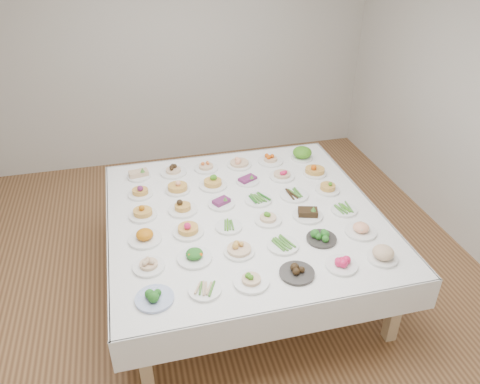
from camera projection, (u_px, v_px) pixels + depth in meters
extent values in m
plane|color=olive|center=(222.00, 270.00, 4.55)|extent=(5.00, 5.00, 0.00)
cube|color=beige|center=(178.00, 57.00, 5.88)|extent=(5.00, 0.02, 2.80)
cube|color=white|center=(244.00, 216.00, 4.07)|extent=(2.31, 2.31, 0.06)
cube|color=white|center=(217.00, 166.00, 5.08)|extent=(2.33, 0.01, 0.28)
cube|color=white|center=(287.00, 323.00, 3.17)|extent=(2.33, 0.02, 0.28)
cube|color=white|center=(363.00, 209.00, 4.37)|extent=(0.02, 2.33, 0.28)
cube|color=white|center=(110.00, 247.00, 3.89)|extent=(0.01, 2.33, 0.28)
cube|color=tan|center=(144.00, 357.00, 3.26)|extent=(0.09, 0.09, 0.69)
cube|color=tan|center=(395.00, 307.00, 3.67)|extent=(0.09, 0.09, 0.69)
cube|color=tan|center=(130.00, 207.00, 4.87)|extent=(0.09, 0.09, 0.69)
cube|color=tan|center=(306.00, 184.00, 5.27)|extent=(0.09, 0.09, 0.69)
cylinder|color=#4C66B2|center=(155.00, 299.00, 3.16)|extent=(0.26, 0.26, 0.02)
cylinder|color=white|center=(205.00, 290.00, 3.23)|extent=(0.23, 0.23, 0.02)
cylinder|color=white|center=(251.00, 282.00, 3.30)|extent=(0.25, 0.25, 0.02)
cylinder|color=#302D2A|center=(297.00, 274.00, 3.38)|extent=(0.25, 0.25, 0.02)
cylinder|color=white|center=(341.00, 266.00, 3.45)|extent=(0.24, 0.24, 0.02)
cylinder|color=white|center=(382.00, 258.00, 3.53)|extent=(0.23, 0.23, 0.02)
cylinder|color=white|center=(149.00, 267.00, 3.44)|extent=(0.23, 0.23, 0.02)
cylinder|color=white|center=(195.00, 258.00, 3.53)|extent=(0.26, 0.26, 0.02)
cylinder|color=white|center=(239.00, 252.00, 3.59)|extent=(0.23, 0.23, 0.02)
cylinder|color=white|center=(283.00, 246.00, 3.66)|extent=(0.25, 0.25, 0.02)
cylinder|color=#302D2A|center=(321.00, 239.00, 3.73)|extent=(0.24, 0.24, 0.02)
cylinder|color=white|center=(360.00, 232.00, 3.81)|extent=(0.25, 0.25, 0.02)
cylinder|color=white|center=(145.00, 239.00, 3.73)|extent=(0.26, 0.26, 0.02)
cylinder|color=white|center=(188.00, 232.00, 3.81)|extent=(0.25, 0.25, 0.02)
cylinder|color=white|center=(229.00, 227.00, 3.87)|extent=(0.22, 0.22, 0.02)
cylinder|color=white|center=(268.00, 220.00, 3.95)|extent=(0.23, 0.23, 0.02)
cylinder|color=white|center=(307.00, 216.00, 4.01)|extent=(0.25, 0.25, 0.02)
cylinder|color=white|center=(344.00, 210.00, 4.08)|extent=(0.22, 0.22, 0.02)
cylinder|color=white|center=(143.00, 215.00, 4.01)|extent=(0.24, 0.24, 0.02)
cylinder|color=white|center=(183.00, 210.00, 4.08)|extent=(0.25, 0.25, 0.02)
cylinder|color=white|center=(221.00, 204.00, 4.16)|extent=(0.24, 0.24, 0.02)
cylinder|color=white|center=(258.00, 200.00, 4.22)|extent=(0.24, 0.24, 0.02)
cylinder|color=white|center=(294.00, 195.00, 4.29)|extent=(0.26, 0.26, 0.02)
cylinder|color=white|center=(327.00, 190.00, 4.37)|extent=(0.23, 0.23, 0.02)
cylinder|color=white|center=(141.00, 195.00, 4.30)|extent=(0.22, 0.22, 0.02)
cylinder|color=white|center=(178.00, 190.00, 4.37)|extent=(0.23, 0.23, 0.02)
cylinder|color=white|center=(213.00, 186.00, 4.44)|extent=(0.26, 0.26, 0.02)
cylinder|color=white|center=(248.00, 181.00, 4.51)|extent=(0.22, 0.22, 0.02)
cylinder|color=white|center=(282.00, 177.00, 4.59)|extent=(0.25, 0.25, 0.02)
cylinder|color=white|center=(315.00, 173.00, 4.64)|extent=(0.23, 0.23, 0.02)
cylinder|color=white|center=(139.00, 177.00, 4.59)|extent=(0.22, 0.22, 0.02)
cylinder|color=white|center=(174.00, 173.00, 4.65)|extent=(0.26, 0.26, 0.02)
cylinder|color=white|center=(206.00, 169.00, 4.72)|extent=(0.24, 0.24, 0.02)
cylinder|color=white|center=(239.00, 165.00, 4.79)|extent=(0.25, 0.25, 0.02)
cylinder|color=white|center=(270.00, 161.00, 4.86)|extent=(0.26, 0.26, 0.02)
cylinder|color=white|center=(302.00, 158.00, 4.92)|extent=(0.22, 0.22, 0.02)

